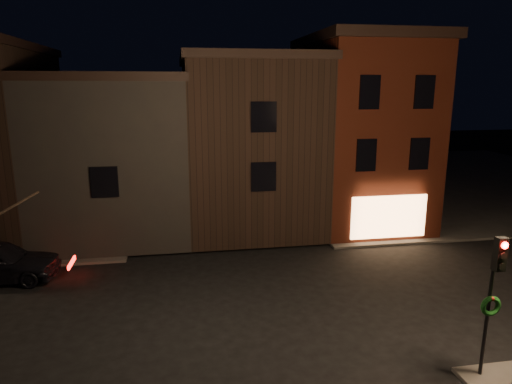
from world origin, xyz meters
The scene contains 6 objects.
ground centered at (0.00, 0.00, 0.00)m, with size 120.00×120.00×0.00m, color black.
sidewalk_far_right centered at (20.00, 20.00, 0.06)m, with size 30.00×30.00×0.12m, color #2D2B28.
corner_building centered at (8.00, 9.47, 5.40)m, with size 6.50×8.50×10.50m.
row_building_a centered at (1.50, 10.50, 4.83)m, with size 7.30×10.30×9.40m.
row_building_b centered at (-5.75, 10.50, 4.33)m, with size 7.80×10.30×8.40m.
traffic_signal centered at (5.60, -5.51, 2.81)m, with size 0.58×0.38×4.05m.
Camera 1 is at (-2.43, -15.37, 7.93)m, focal length 32.00 mm.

